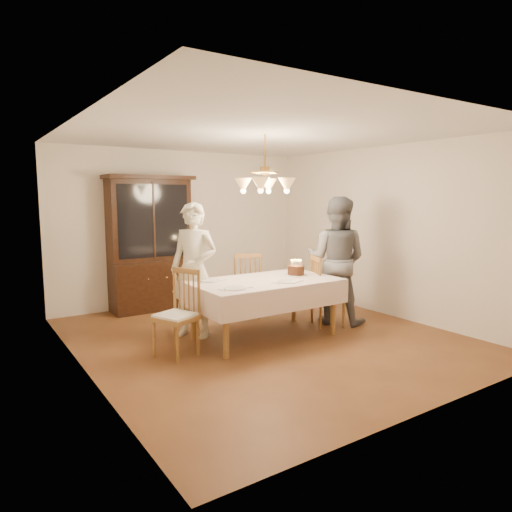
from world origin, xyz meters
TOP-DOWN VIEW (x-y plane):
  - ground at (0.00, 0.00)m, footprint 5.00×5.00m
  - room_shell at (0.00, 0.00)m, footprint 5.00×5.00m
  - dining_table at (0.00, 0.00)m, footprint 1.90×1.10m
  - china_hutch at (-0.68, 2.25)m, footprint 1.38×0.54m
  - chair_far_side at (0.33, 0.98)m, footprint 0.56×0.55m
  - chair_left_end at (-1.25, -0.03)m, footprint 0.56×0.57m
  - chair_right_end at (1.05, -0.04)m, footprint 0.55×0.57m
  - elderly_woman at (-0.74, 0.54)m, footprint 0.72×0.77m
  - adult_in_grey at (1.27, 0.02)m, footprint 1.07×1.12m
  - birthday_cake at (0.55, 0.04)m, footprint 0.30×0.30m
  - place_setting_near_left at (-0.60, -0.28)m, footprint 0.41×0.26m
  - place_setting_near_right at (0.17, -0.28)m, footprint 0.41×0.26m
  - place_setting_far_left at (-0.61, 0.31)m, footprint 0.40×0.25m
  - chandelier at (-0.00, -0.00)m, footprint 0.62×0.62m

SIDE VIEW (x-z plane):
  - ground at x=0.00m, z-range 0.00..0.00m
  - chair_far_side at x=0.33m, z-range -0.06..0.94m
  - chair_right_end at x=1.05m, z-range -0.06..0.94m
  - chair_left_end at x=-1.25m, z-range -0.05..0.95m
  - dining_table at x=0.00m, z-range 0.30..1.06m
  - place_setting_far_left at x=-0.61m, z-range 0.76..0.77m
  - place_setting_near_right at x=0.17m, z-range 0.76..0.77m
  - place_setting_near_left at x=-0.60m, z-range 0.76..0.77m
  - birthday_cake at x=0.55m, z-range 0.71..0.93m
  - elderly_woman at x=-0.74m, z-range 0.00..1.76m
  - adult_in_grey at x=1.27m, z-range 0.00..1.83m
  - china_hutch at x=-0.68m, z-range -0.04..2.12m
  - room_shell at x=0.00m, z-range -0.92..4.08m
  - chandelier at x=0.00m, z-range 1.61..2.34m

